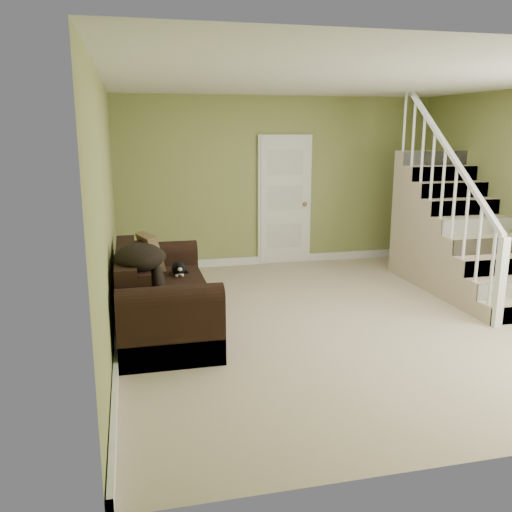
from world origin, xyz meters
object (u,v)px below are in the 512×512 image
side_table (144,279)px  banana (176,296)px  sofa (160,298)px  cat (179,268)px

side_table → banana: bearing=-79.2°
sofa → cat: sofa is taller
sofa → cat: size_ratio=5.30×
cat → banana: bearing=-96.8°
sofa → banana: bearing=-74.0°
sofa → banana: (0.13, -0.47, 0.17)m
side_table → cat: 0.74m
side_table → cat: side_table is taller
cat → sofa: bearing=-121.6°
side_table → cat: bearing=-55.8°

